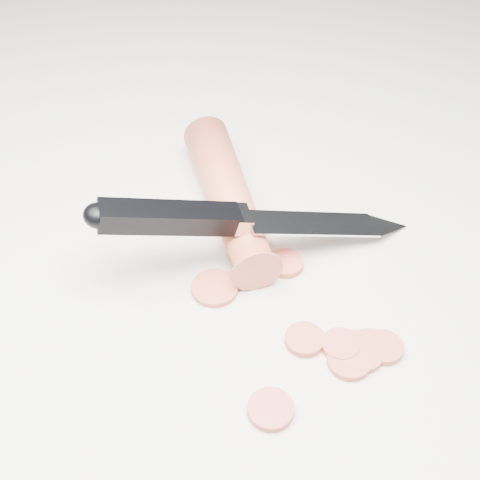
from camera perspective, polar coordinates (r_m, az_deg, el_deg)
ground at (r=0.58m, az=1.19°, el=-4.03°), size 2.40×2.40×0.00m
carrot at (r=0.62m, az=-0.99°, el=3.79°), size 0.10×0.20×0.04m
carrot_slice_0 at (r=0.50m, az=2.63°, el=-14.23°), size 0.03×0.03×0.01m
carrot_slice_1 at (r=0.54m, az=10.17°, el=-9.36°), size 0.04×0.04×0.01m
carrot_slice_2 at (r=0.59m, az=3.94°, el=-2.01°), size 0.03×0.03×0.01m
carrot_slice_3 at (r=0.53m, az=9.30°, el=-10.15°), size 0.03×0.03×0.01m
carrot_slice_4 at (r=0.54m, az=8.57°, el=-8.87°), size 0.03×0.03×0.01m
carrot_slice_5 at (r=0.57m, az=-2.17°, el=-4.11°), size 0.04×0.04×0.01m
carrot_slice_6 at (r=0.55m, az=11.16°, el=-8.78°), size 0.03×0.03×0.01m
carrot_slice_7 at (r=0.55m, az=12.16°, el=-8.95°), size 0.03×0.03×0.01m
carrot_slice_8 at (r=0.54m, az=5.53°, el=-8.45°), size 0.03×0.03×0.01m
kitchen_knife at (r=0.57m, az=1.67°, el=2.03°), size 0.29×0.12×0.09m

